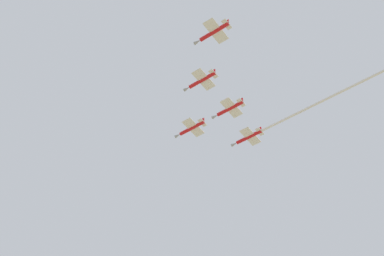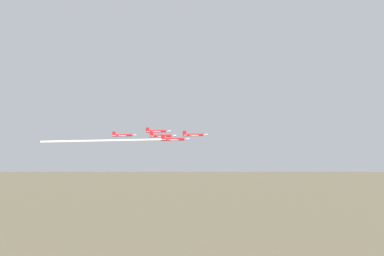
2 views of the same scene
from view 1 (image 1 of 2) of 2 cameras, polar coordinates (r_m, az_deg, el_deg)
name	(u,v)px [view 1 (image 1 of 2)]	position (r m, az deg, el deg)	size (l,w,h in m)	color
jet_lead	(191,128)	(179.69, -0.06, -0.03)	(11.86, 8.76, 2.46)	red
jet_port_inner	(201,80)	(168.50, 0.99, 4.95)	(11.86, 8.76, 2.46)	red
jet_starboard_inner	(289,117)	(177.75, 10.08, 1.13)	(55.25, 11.73, 2.46)	red
jet_port_outer	(229,109)	(174.19, 3.90, 2.00)	(11.86, 8.76, 2.46)	red
jet_starboard_outer	(214,32)	(155.88, 2.24, 9.90)	(11.86, 8.76, 2.46)	red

